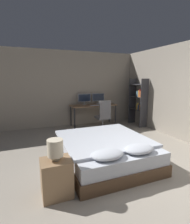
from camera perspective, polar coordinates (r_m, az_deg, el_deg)
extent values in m
plane|color=#9E9384|center=(3.20, 20.36, -22.50)|extent=(20.00, 20.00, 0.00)
cube|color=#9E9384|center=(6.58, -5.26, 7.56)|extent=(12.00, 0.06, 2.70)
cube|color=#9E9384|center=(5.34, 28.08, 5.56)|extent=(0.06, 12.00, 2.70)
cube|color=brown|center=(3.80, 3.25, -14.32)|extent=(1.69, 1.98, 0.22)
cube|color=silver|center=(3.71, 3.29, -11.13)|extent=(1.63, 1.92, 0.24)
cube|color=silver|center=(3.76, 2.54, -8.48)|extent=(1.73, 1.66, 0.05)
ellipsoid|color=silver|center=(2.90, 4.13, -13.68)|extent=(0.55, 0.38, 0.13)
ellipsoid|color=silver|center=(3.20, 14.14, -11.62)|extent=(0.55, 0.38, 0.13)
cube|color=#997551|center=(2.81, -12.44, -20.26)|extent=(0.44, 0.38, 0.57)
cylinder|color=gray|center=(2.68, -12.70, -14.91)|extent=(0.11, 0.11, 0.01)
cylinder|color=gray|center=(2.66, -12.73, -14.28)|extent=(0.02, 0.02, 0.05)
cylinder|color=beige|center=(2.60, -12.87, -11.33)|extent=(0.23, 0.23, 0.25)
cube|color=#846042|center=(6.43, -0.53, 2.25)|extent=(1.68, 0.62, 0.03)
cylinder|color=#2D2D33|center=(6.02, -6.67, -2.19)|extent=(0.05, 0.05, 0.75)
cylinder|color=#2D2D33|center=(6.60, 6.71, -1.03)|extent=(0.05, 0.05, 0.75)
cylinder|color=#2D2D33|center=(6.51, -7.87, -1.23)|extent=(0.05, 0.05, 0.75)
cylinder|color=#2D2D33|center=(7.05, 4.71, -0.23)|extent=(0.05, 0.05, 0.75)
cylinder|color=#B7B7BC|center=(6.53, -3.48, 2.54)|extent=(0.16, 0.16, 0.01)
cylinder|color=#B7B7BC|center=(6.52, -3.49, 2.99)|extent=(0.03, 0.03, 0.09)
cube|color=#B7B7BC|center=(6.49, -3.51, 4.68)|extent=(0.50, 0.03, 0.30)
cube|color=#192338|center=(6.48, -3.47, 4.67)|extent=(0.47, 0.00, 0.27)
cylinder|color=#B7B7BC|center=(6.72, 1.03, 2.80)|extent=(0.16, 0.16, 0.01)
cylinder|color=#B7B7BC|center=(6.71, 1.03, 3.23)|extent=(0.03, 0.03, 0.09)
cube|color=#B7B7BC|center=(6.69, 1.03, 4.88)|extent=(0.50, 0.03, 0.30)
cube|color=#192338|center=(6.68, 1.08, 4.87)|extent=(0.47, 0.00, 0.27)
cube|color=#B7B7BC|center=(6.24, 0.15, 2.20)|extent=(0.38, 0.13, 0.02)
ellipsoid|color=#B7B7BC|center=(6.34, 2.50, 2.42)|extent=(0.07, 0.05, 0.04)
cylinder|color=black|center=(6.07, 2.49, -5.45)|extent=(0.52, 0.52, 0.04)
cylinder|color=gray|center=(6.02, 2.51, -3.69)|extent=(0.05, 0.05, 0.35)
cube|color=slate|center=(5.97, 2.52, -1.76)|extent=(0.44, 0.44, 0.07)
cube|color=slate|center=(5.74, 3.35, 0.90)|extent=(0.39, 0.05, 0.56)
cube|color=#333338|center=(6.37, 15.73, 2.68)|extent=(0.31, 0.02, 1.72)
cube|color=#333338|center=(6.96, 12.08, 3.51)|extent=(0.31, 0.02, 1.72)
cube|color=#333338|center=(6.70, 13.73, 0.92)|extent=(0.31, 0.71, 0.02)
cube|color=#333338|center=(6.64, 13.91, 4.88)|extent=(0.31, 0.71, 0.02)
cube|color=#333338|center=(6.61, 14.09, 8.75)|extent=(0.31, 0.71, 0.02)
cube|color=#2D4784|center=(6.42, 15.46, 1.35)|extent=(0.26, 0.03, 0.18)
cube|color=orange|center=(6.45, 15.27, 1.52)|extent=(0.26, 0.02, 0.21)
cube|color=#28282D|center=(6.48, 15.06, 1.81)|extent=(0.26, 0.04, 0.26)
cube|color=#2D4784|center=(6.53, 14.77, 1.51)|extent=(0.26, 0.04, 0.18)
cube|color=gold|center=(6.56, 14.54, 1.85)|extent=(0.26, 0.03, 0.24)
cube|color=gold|center=(6.60, 14.31, 1.62)|extent=(0.26, 0.03, 0.18)
cube|color=#B2332D|center=(6.37, 15.66, 5.66)|extent=(0.26, 0.04, 0.22)
cube|color=orange|center=(6.41, 15.39, 5.69)|extent=(0.26, 0.04, 0.22)
cube|color=#B2332D|center=(6.44, 15.16, 5.95)|extent=(0.26, 0.04, 0.27)
cube|color=gold|center=(6.48, 14.87, 5.85)|extent=(0.26, 0.04, 0.24)
cube|color=#2D4784|center=(6.52, 14.61, 5.72)|extent=(0.26, 0.03, 0.20)
cube|color=teal|center=(6.56, 14.37, 5.80)|extent=(0.26, 0.04, 0.21)
cube|color=#28282D|center=(6.59, 14.17, 5.74)|extent=(0.26, 0.03, 0.19)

